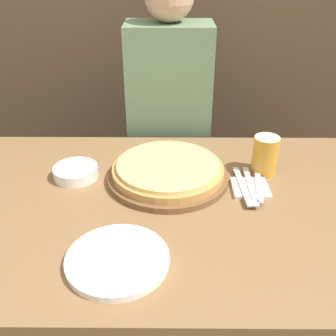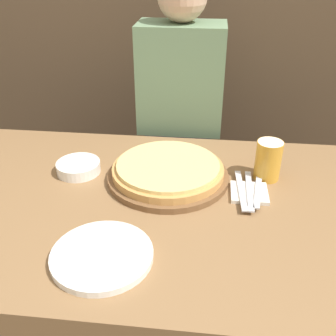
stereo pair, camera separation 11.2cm
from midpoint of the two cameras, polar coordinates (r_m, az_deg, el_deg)
name	(u,v)px [view 2 (the right image)]	position (r m, az deg, el deg)	size (l,w,h in m)	color
dining_table	(156,292)	(1.41, 0.58, -17.63)	(1.45, 0.87, 0.76)	olive
pizza_on_board	(168,172)	(1.25, 2.57, -0.62)	(0.39, 0.39, 0.06)	brown
beer_glass	(268,159)	(1.29, 16.80, 1.24)	(0.08, 0.08, 0.13)	gold
dinner_plate	(102,255)	(0.97, -6.24, -12.62)	(0.25, 0.25, 0.02)	white
side_bowl	(79,167)	(1.31, -10.50, 0.06)	(0.14, 0.14, 0.04)	white
napkin_stack	(249,193)	(1.22, 14.30, -3.58)	(0.11, 0.11, 0.01)	white
fork	(241,190)	(1.21, 13.18, -3.18)	(0.03, 0.22, 0.00)	silver
dinner_knife	(249,190)	(1.21, 14.35, -3.24)	(0.02, 0.22, 0.00)	silver
spoon	(258,191)	(1.22, 15.51, -3.30)	(0.04, 0.19, 0.00)	silver
diner_person	(180,143)	(1.70, 3.61, 3.58)	(0.33, 0.20, 1.34)	#33333D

